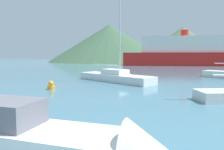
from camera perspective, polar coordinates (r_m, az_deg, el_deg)
The scene contains 6 objects.
motorboat_near at distance 6.88m, azimuth -21.45°, elevation -14.34°, with size 8.73×2.44×1.88m.
sailboat_inner at distance 21.83m, azimuth 0.77°, elevation -0.40°, with size 8.47×6.55×11.12m.
ferry_distant at distance 56.89m, azimuth 18.30°, elevation 5.53°, with size 30.11×10.00×8.65m.
buoy_marker at distance 17.64m, azimuth -15.63°, elevation -2.71°, with size 0.57×0.57×0.66m.
hill_west at distance 83.23m, azimuth -0.70°, elevation 8.32°, with size 45.12×45.12×13.86m.
hill_central at distance 93.35m, azimuth 17.96°, elevation 7.75°, with size 37.53×37.53×13.88m.
Camera 1 is at (3.03, -1.48, 2.70)m, focal length 35.00 mm.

